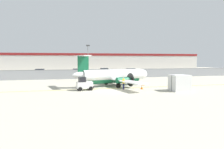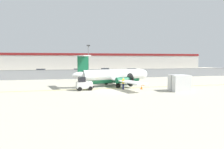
{
  "view_description": "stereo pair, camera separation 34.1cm",
  "coord_description": "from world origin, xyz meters",
  "px_view_note": "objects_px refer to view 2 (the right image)",
  "views": [
    {
      "loc": [
        -6.65,
        -26.67,
        4.3
      ],
      "look_at": [
        1.04,
        5.59,
        1.8
      ],
      "focal_mm": 32.0,
      "sensor_mm": 36.0,
      "label": 1
    },
    {
      "loc": [
        -6.31,
        -26.75,
        4.3
      ],
      "look_at": [
        1.04,
        5.59,
        1.8
      ],
      "focal_mm": 32.0,
      "sensor_mm": 36.0,
      "label": 2
    }
  ],
  "objects_px": {
    "ground_crew_worker": "(123,83)",
    "parked_car_3": "(132,71)",
    "commuter_airplane": "(115,76)",
    "cargo_container": "(179,83)",
    "traffic_cone_near_right": "(143,83)",
    "parked_car_0": "(41,72)",
    "parked_car_2": "(105,71)",
    "traffic_cone_near_left": "(142,87)",
    "parked_car_1": "(77,71)",
    "apron_light_pole": "(88,59)",
    "baggage_tug": "(84,84)"
  },
  "relations": [
    {
      "from": "cargo_container",
      "to": "traffic_cone_near_right",
      "type": "distance_m",
      "value": 7.25
    },
    {
      "from": "traffic_cone_near_right",
      "to": "apron_light_pole",
      "type": "bearing_deg",
      "value": 128.99
    },
    {
      "from": "parked_car_3",
      "to": "baggage_tug",
      "type": "bearing_deg",
      "value": -123.92
    },
    {
      "from": "parked_car_2",
      "to": "commuter_airplane",
      "type": "bearing_deg",
      "value": 81.53
    },
    {
      "from": "parked_car_0",
      "to": "parked_car_3",
      "type": "height_order",
      "value": "same"
    },
    {
      "from": "parked_car_1",
      "to": "apron_light_pole",
      "type": "bearing_deg",
      "value": 99.66
    },
    {
      "from": "traffic_cone_near_left",
      "to": "cargo_container",
      "type": "bearing_deg",
      "value": -31.16
    },
    {
      "from": "baggage_tug",
      "to": "traffic_cone_near_left",
      "type": "bearing_deg",
      "value": -14.27
    },
    {
      "from": "commuter_airplane",
      "to": "baggage_tug",
      "type": "xyz_separation_m",
      "value": [
        -5.27,
        -3.45,
        -0.75
      ]
    },
    {
      "from": "parked_car_1",
      "to": "traffic_cone_near_left",
      "type": "bearing_deg",
      "value": 108.65
    },
    {
      "from": "ground_crew_worker",
      "to": "parked_car_3",
      "type": "xyz_separation_m",
      "value": [
        10.98,
        28.65,
        -0.06
      ]
    },
    {
      "from": "baggage_tug",
      "to": "parked_car_1",
      "type": "height_order",
      "value": "baggage_tug"
    },
    {
      "from": "ground_crew_worker",
      "to": "traffic_cone_near_right",
      "type": "relative_size",
      "value": 2.66
    },
    {
      "from": "traffic_cone_near_right",
      "to": "parked_car_0",
      "type": "height_order",
      "value": "parked_car_0"
    },
    {
      "from": "ground_crew_worker",
      "to": "commuter_airplane",
      "type": "bearing_deg",
      "value": 135.55
    },
    {
      "from": "ground_crew_worker",
      "to": "parked_car_0",
      "type": "xyz_separation_m",
      "value": [
        -14.92,
        31.64,
        -0.06
      ]
    },
    {
      "from": "traffic_cone_near_right",
      "to": "parked_car_0",
      "type": "bearing_deg",
      "value": 124.73
    },
    {
      "from": "cargo_container",
      "to": "parked_car_1",
      "type": "xyz_separation_m",
      "value": [
        -11.98,
        33.55,
        -0.21
      ]
    },
    {
      "from": "traffic_cone_near_right",
      "to": "cargo_container",
      "type": "bearing_deg",
      "value": -69.58
    },
    {
      "from": "parked_car_1",
      "to": "apron_light_pole",
      "type": "distance_m",
      "value": 17.24
    },
    {
      "from": "ground_crew_worker",
      "to": "parked_car_2",
      "type": "bearing_deg",
      "value": 124.63
    },
    {
      "from": "cargo_container",
      "to": "parked_car_3",
      "type": "relative_size",
      "value": 0.57
    },
    {
      "from": "cargo_container",
      "to": "parked_car_3",
      "type": "xyz_separation_m",
      "value": [
        3.94,
        31.81,
        -0.21
      ]
    },
    {
      "from": "parked_car_0",
      "to": "parked_car_1",
      "type": "bearing_deg",
      "value": -0.94
    },
    {
      "from": "parked_car_0",
      "to": "traffic_cone_near_left",
      "type": "bearing_deg",
      "value": -55.14
    },
    {
      "from": "commuter_airplane",
      "to": "cargo_container",
      "type": "xyz_separation_m",
      "value": [
        7.37,
        -7.08,
        -0.5
      ]
    },
    {
      "from": "traffic_cone_near_right",
      "to": "parked_car_2",
      "type": "distance_m",
      "value": 28.59
    },
    {
      "from": "commuter_airplane",
      "to": "ground_crew_worker",
      "type": "height_order",
      "value": "commuter_airplane"
    },
    {
      "from": "ground_crew_worker",
      "to": "traffic_cone_near_left",
      "type": "height_order",
      "value": "ground_crew_worker"
    },
    {
      "from": "traffic_cone_near_left",
      "to": "parked_car_2",
      "type": "relative_size",
      "value": 0.15
    },
    {
      "from": "commuter_airplane",
      "to": "traffic_cone_near_left",
      "type": "relative_size",
      "value": 24.88
    },
    {
      "from": "baggage_tug",
      "to": "parked_car_3",
      "type": "height_order",
      "value": "baggage_tug"
    },
    {
      "from": "traffic_cone_near_right",
      "to": "apron_light_pole",
      "type": "relative_size",
      "value": 0.09
    },
    {
      "from": "traffic_cone_near_left",
      "to": "parked_car_1",
      "type": "xyz_separation_m",
      "value": [
        -7.56,
        30.88,
        0.58
      ]
    },
    {
      "from": "traffic_cone_near_right",
      "to": "parked_car_2",
      "type": "relative_size",
      "value": 0.15
    },
    {
      "from": "parked_car_0",
      "to": "parked_car_1",
      "type": "relative_size",
      "value": 1.01
    },
    {
      "from": "cargo_container",
      "to": "parked_car_2",
      "type": "distance_m",
      "value": 35.51
    },
    {
      "from": "ground_crew_worker",
      "to": "parked_car_3",
      "type": "height_order",
      "value": "same"
    },
    {
      "from": "baggage_tug",
      "to": "ground_crew_worker",
      "type": "distance_m",
      "value": 5.63
    },
    {
      "from": "cargo_container",
      "to": "apron_light_pole",
      "type": "distance_m",
      "value": 20.03
    },
    {
      "from": "apron_light_pole",
      "to": "parked_car_1",
      "type": "bearing_deg",
      "value": 94.76
    },
    {
      "from": "traffic_cone_near_left",
      "to": "parked_car_0",
      "type": "height_order",
      "value": "parked_car_0"
    },
    {
      "from": "traffic_cone_near_left",
      "to": "baggage_tug",
      "type": "bearing_deg",
      "value": 173.38
    },
    {
      "from": "commuter_airplane",
      "to": "ground_crew_worker",
      "type": "bearing_deg",
      "value": -98.79
    },
    {
      "from": "baggage_tug",
      "to": "cargo_container",
      "type": "relative_size",
      "value": 1.01
    },
    {
      "from": "baggage_tug",
      "to": "traffic_cone_near_right",
      "type": "bearing_deg",
      "value": 9.51
    },
    {
      "from": "cargo_container",
      "to": "apron_light_pole",
      "type": "bearing_deg",
      "value": 121.28
    },
    {
      "from": "parked_car_3",
      "to": "apron_light_pole",
      "type": "xyz_separation_m",
      "value": [
        -14.51,
        -15.1,
        3.41
      ]
    },
    {
      "from": "parked_car_1",
      "to": "cargo_container",
      "type": "bearing_deg",
      "value": 114.54
    },
    {
      "from": "parked_car_3",
      "to": "traffic_cone_near_right",
      "type": "bearing_deg",
      "value": -107.89
    }
  ]
}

